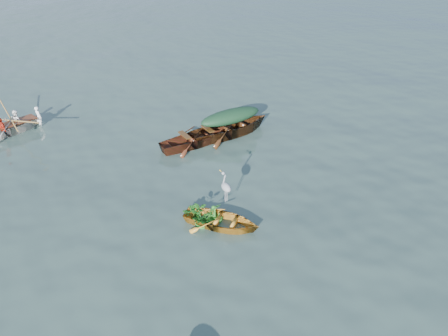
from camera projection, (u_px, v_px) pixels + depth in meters
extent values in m
plane|color=#374D45|center=(289.00, 219.00, 12.44)|extent=(140.00, 140.00, 0.00)
imported|color=#C58026|center=(221.00, 226.00, 12.18)|extent=(2.63, 2.80, 0.69)
imported|color=#42250F|center=(230.00, 135.00, 16.82)|extent=(4.58, 1.47, 1.08)
imported|color=#532014|center=(197.00, 145.00, 16.18)|extent=(3.98, 1.34, 0.89)
imported|color=white|center=(12.00, 133.00, 16.97)|extent=(3.78, 2.03, 0.83)
ellipsoid|color=black|center=(231.00, 116.00, 16.40)|extent=(2.52, 0.81, 0.52)
imported|color=#1F6219|center=(203.00, 203.00, 12.01)|extent=(1.12, 1.14, 0.60)
imported|color=white|center=(7.00, 114.00, 16.55)|extent=(2.71, 1.63, 0.76)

